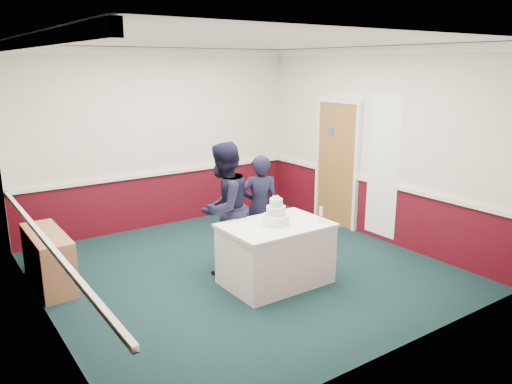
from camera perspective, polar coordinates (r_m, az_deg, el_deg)
ground at (r=6.91m, az=-1.47°, el=-8.87°), size 5.00×5.00×0.00m
room_shell at (r=6.95m, az=-3.82°, el=8.06°), size 5.00×5.00×3.00m
sideboard at (r=6.84m, az=-22.60°, el=-7.10°), size 0.41×1.20×0.70m
cake_table at (r=6.39m, az=2.25°, el=-6.99°), size 1.32×0.92×0.79m
wedding_cake at (r=6.23m, az=2.30°, el=-2.70°), size 0.35×0.35×0.36m
cake_knife at (r=6.09m, az=3.20°, el=-4.17°), size 0.05×0.22×0.00m
champagne_flute at (r=6.32m, az=7.46°, el=-2.30°), size 0.05×0.05×0.21m
person_man at (r=6.63m, az=-3.70°, el=-1.85°), size 1.06×0.97×1.76m
person_woman at (r=7.10m, az=0.44°, el=-1.74°), size 0.66×0.58×1.51m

